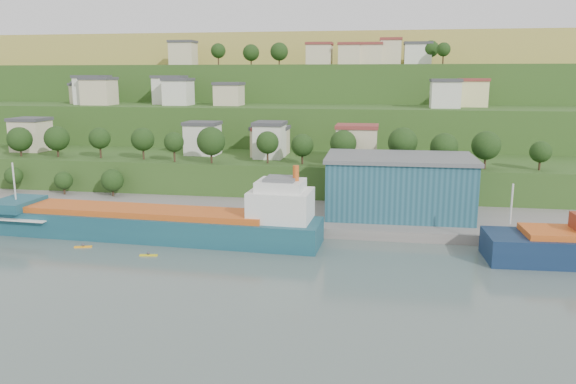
% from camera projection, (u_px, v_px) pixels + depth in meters
% --- Properties ---
extents(ground, '(500.00, 500.00, 0.00)m').
position_uv_depth(ground, '(204.00, 257.00, 98.97)').
color(ground, '#445350').
rests_on(ground, ground).
extents(quay, '(220.00, 26.00, 4.00)m').
position_uv_depth(quay, '(332.00, 222.00, 122.71)').
color(quay, slate).
rests_on(quay, ground).
extents(pebble_beach, '(40.00, 18.00, 2.40)m').
position_uv_depth(pebble_beach, '(5.00, 215.00, 129.23)').
color(pebble_beach, slate).
rests_on(pebble_beach, ground).
extents(hillside, '(360.00, 211.27, 96.00)m').
position_uv_depth(hillside, '(317.00, 144.00, 261.76)').
color(hillside, '#284719').
rests_on(hillside, ground).
extents(cargo_ship_near, '(66.83, 13.24, 17.08)m').
position_uv_depth(cargo_ship_near, '(164.00, 225.00, 110.05)').
color(cargo_ship_near, '#143C4D').
rests_on(cargo_ship_near, ground).
extents(warehouse, '(31.28, 19.46, 12.80)m').
position_uv_depth(warehouse, '(399.00, 185.00, 119.83)').
color(warehouse, '#1C4755').
rests_on(warehouse, quay).
extents(caravan, '(6.05, 2.78, 2.77)m').
position_uv_depth(caravan, '(29.00, 206.00, 126.56)').
color(caravan, white).
rests_on(caravan, pebble_beach).
extents(dinghy, '(4.59, 1.76, 0.92)m').
position_uv_depth(dinghy, '(43.00, 216.00, 121.09)').
color(dinghy, silver).
rests_on(dinghy, pebble_beach).
extents(kayak_orange, '(3.22, 1.45, 0.80)m').
position_uv_depth(kayak_orange, '(83.00, 246.00, 104.56)').
color(kayak_orange, orange).
rests_on(kayak_orange, ground).
extents(kayak_yellow, '(3.21, 1.00, 0.79)m').
position_uv_depth(kayak_yellow, '(149.00, 255.00, 99.68)').
color(kayak_yellow, gold).
rests_on(kayak_yellow, ground).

